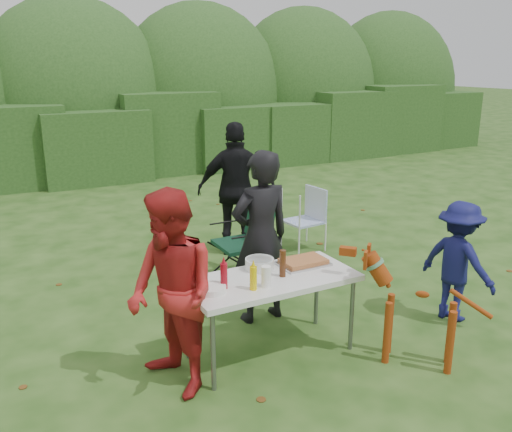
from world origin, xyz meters
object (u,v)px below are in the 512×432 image
person_black_puffy (237,189)px  child (458,262)px  person_red_jacket (172,294)px  mustard_bottle (253,278)px  folding_table (271,283)px  lawn_chair (303,219)px  paper_towel_roll (199,268)px  camping_chair (242,239)px  person_cook (261,237)px  beer_bottle (283,263)px  ketchup_bottle (224,276)px  dog (421,311)px

person_black_puffy → child: 3.01m
person_red_jacket → person_black_puffy: (1.85, 2.63, 0.07)m
mustard_bottle → child: bearing=-3.0°
folding_table → mustard_bottle: size_ratio=7.50×
lawn_chair → paper_towel_roll: bearing=35.1°
person_red_jacket → child: (2.92, -0.18, -0.20)m
child → camping_chair: (-1.46, 1.88, -0.08)m
person_red_jacket → child: person_red_jacket is taller
person_black_puffy → lawn_chair: person_black_puffy is taller
child → person_red_jacket: bearing=76.7°
person_cook → person_black_puffy: 1.98m
lawn_chair → beer_bottle: (-1.70, -2.27, 0.43)m
camping_chair → ketchup_bottle: (-0.98, -1.62, 0.32)m
folding_table → paper_towel_roll: bearing=163.6°
person_cook → paper_towel_roll: (-0.85, -0.48, 0.00)m
person_red_jacket → beer_bottle: 1.04m
dog → lawn_chair: dog is taller
camping_chair → beer_bottle: size_ratio=4.43×
camping_chair → ketchup_bottle: 1.92m
person_cook → mustard_bottle: 0.96m
mustard_bottle → beer_bottle: (0.35, 0.13, 0.02)m
mustard_bottle → paper_towel_roll: size_ratio=0.77×
dog → ketchup_bottle: size_ratio=4.70×
lawn_chair → person_red_jacket: bearing=35.0°
person_cook → paper_towel_roll: 0.97m
person_red_jacket → paper_towel_roll: (0.34, 0.28, 0.05)m
dog → ketchup_bottle: (-1.51, 0.71, 0.36)m
folding_table → camping_chair: 1.69m
person_cook → dog: 1.65m
dog → mustard_bottle: size_ratio=5.17×
person_red_jacket → paper_towel_roll: bearing=118.6°
folding_table → child: bearing=-8.0°
folding_table → ketchup_bottle: bearing=-176.8°
mustard_bottle → beer_bottle: beer_bottle is taller
folding_table → paper_towel_roll: size_ratio=5.77×
paper_towel_roll → dog: bearing=-28.9°
person_cook → mustard_bottle: size_ratio=8.70×
paper_towel_roll → beer_bottle: bearing=-16.6°
person_red_jacket → dog: size_ratio=1.59×
folding_table → mustard_bottle: (-0.26, -0.16, 0.15)m
dog → beer_bottle: size_ratio=4.31×
camping_chair → beer_bottle: (-0.43, -1.63, 0.33)m
mustard_bottle → paper_towel_roll: bearing=135.0°
folding_table → paper_towel_roll: 0.65m
person_black_puffy → ketchup_bottle: person_black_puffy is taller
beer_bottle → paper_towel_roll: 0.72m
folding_table → mustard_bottle: 0.34m
folding_table → person_red_jacket: 0.95m
folding_table → lawn_chair: (1.79, 2.24, -0.26)m
person_cook → person_black_puffy: person_black_puffy is taller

